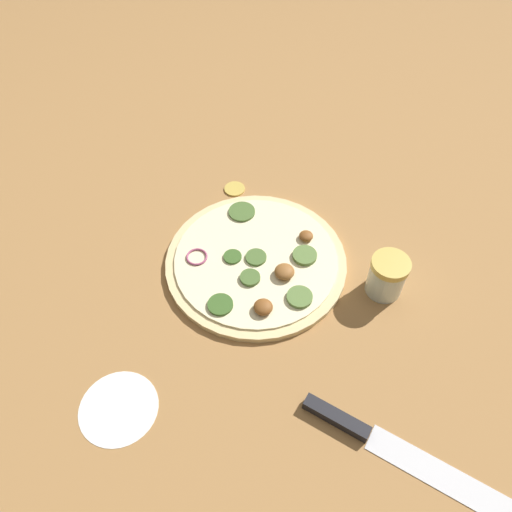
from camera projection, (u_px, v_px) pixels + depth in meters
ground_plane at (256, 263)px, 0.91m from camera, size 3.00×3.00×0.00m
pizza at (257, 261)px, 0.90m from camera, size 0.33×0.33×0.03m
knife at (377, 441)px, 0.71m from camera, size 0.32×0.16×0.02m
spice_jar at (387, 276)px, 0.84m from camera, size 0.07×0.07×0.08m
loose_cap at (235, 188)px, 1.03m from camera, size 0.04×0.04×0.01m
flour_patch at (119, 408)px, 0.74m from camera, size 0.12×0.12×0.00m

